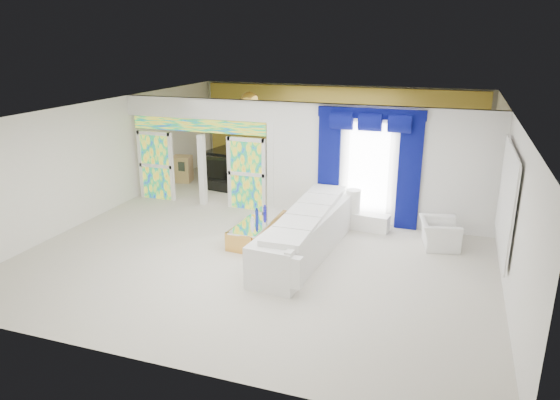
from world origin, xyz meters
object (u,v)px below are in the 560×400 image
at_px(white_sofa, 309,233).
at_px(armchair, 439,234).
at_px(grand_piano, 238,163).
at_px(coffee_table, 258,230).
at_px(console_table, 364,221).

xyz_separation_m(white_sofa, armchair, (2.73, 1.19, -0.11)).
height_order(white_sofa, grand_piano, grand_piano).
relative_size(coffee_table, console_table, 1.62).
bearing_deg(coffee_table, white_sofa, -12.53).
bearing_deg(coffee_table, grand_piano, 118.21).
height_order(white_sofa, console_table, white_sofa).
bearing_deg(white_sofa, grand_piano, 132.23).
bearing_deg(armchair, grand_piano, 48.24).
xyz_separation_m(white_sofa, console_table, (0.93, 1.74, -0.22)).
bearing_deg(grand_piano, coffee_table, -52.41).
bearing_deg(armchair, console_table, 62.29).
relative_size(armchair, grand_piano, 0.49).
height_order(white_sofa, coffee_table, white_sofa).
xyz_separation_m(console_table, armchair, (1.80, -0.55, 0.11)).
bearing_deg(grand_piano, console_table, -26.03).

